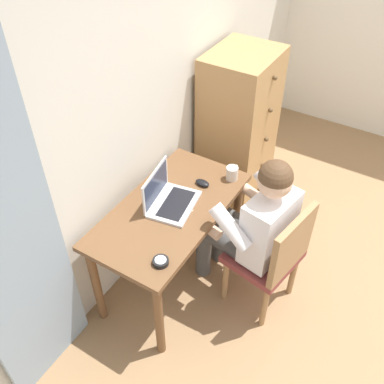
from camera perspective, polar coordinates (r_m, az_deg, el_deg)
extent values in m
cube|color=silver|center=(2.93, -3.72, 14.20)|extent=(4.80, 0.05, 2.50)
cube|color=#8EA3B7|center=(2.20, -23.03, -5.95)|extent=(0.57, 0.03, 2.17)
cube|color=brown|center=(2.73, -2.89, -2.31)|extent=(1.12, 0.59, 0.03)
cylinder|color=brown|center=(2.66, -4.35, -16.30)|extent=(0.06, 0.06, 0.68)
cylinder|color=brown|center=(3.21, 5.87, -3.15)|extent=(0.06, 0.06, 0.68)
cylinder|color=brown|center=(2.86, -12.44, -11.75)|extent=(0.06, 0.06, 0.68)
cylinder|color=brown|center=(3.38, -1.37, -0.20)|extent=(0.06, 0.06, 0.68)
cube|color=tan|center=(3.54, 6.04, 8.07)|extent=(0.58, 0.47, 1.30)
sphere|color=brown|center=(3.78, 8.86, 0.33)|extent=(0.04, 0.04, 0.04)
sphere|color=brown|center=(3.62, 9.28, 3.44)|extent=(0.04, 0.04, 0.04)
sphere|color=brown|center=(3.46, 9.74, 6.82)|extent=(0.04, 0.04, 0.04)
sphere|color=brown|center=(3.33, 10.25, 10.50)|extent=(0.04, 0.04, 0.04)
sphere|color=brown|center=(3.20, 10.82, 14.48)|extent=(0.04, 0.04, 0.04)
cube|color=brown|center=(2.88, 9.27, -8.26)|extent=(0.49, 0.47, 0.05)
cube|color=#9E754C|center=(2.65, 13.02, -6.86)|extent=(0.42, 0.11, 0.42)
cylinder|color=#9E754C|center=(3.19, 8.22, -7.63)|extent=(0.04, 0.04, 0.39)
cylinder|color=#9E754C|center=(3.01, 4.40, -11.35)|extent=(0.04, 0.04, 0.39)
cylinder|color=#9E754C|center=(3.11, 13.09, -10.48)|extent=(0.04, 0.04, 0.39)
cylinder|color=#9E754C|center=(2.92, 9.50, -14.57)|extent=(0.04, 0.04, 0.39)
cylinder|color=#4C4C4C|center=(2.97, 6.83, -4.64)|extent=(0.21, 0.42, 0.14)
cylinder|color=#4C4C4C|center=(2.87, 4.69, -6.60)|extent=(0.21, 0.42, 0.14)
cylinder|color=#4C4C4C|center=(3.21, 3.63, -5.80)|extent=(0.11, 0.11, 0.46)
cylinder|color=#4C4C4C|center=(3.12, 1.54, -7.63)|extent=(0.11, 0.11, 0.46)
cube|color=white|center=(2.67, 10.04, -4.59)|extent=(0.39, 0.26, 0.46)
cylinder|color=white|center=(2.80, 10.55, 0.29)|extent=(0.14, 0.31, 0.25)
cylinder|color=white|center=(2.53, 5.04, -4.63)|extent=(0.14, 0.31, 0.25)
cylinder|color=#DBAD8E|center=(2.95, 7.09, 0.45)|extent=(0.12, 0.28, 0.11)
cylinder|color=#DBAD8E|center=(2.69, 1.53, -4.16)|extent=(0.12, 0.28, 0.11)
sphere|color=#DBAD8E|center=(2.43, 10.83, 1.41)|extent=(0.20, 0.20, 0.20)
sphere|color=#513823|center=(2.41, 10.92, 1.95)|extent=(0.20, 0.20, 0.20)
cube|color=silver|center=(2.72, -2.30, -1.63)|extent=(0.38, 0.29, 0.02)
cube|color=black|center=(2.71, -2.11, -1.52)|extent=(0.31, 0.20, 0.00)
cube|color=silver|center=(2.69, -4.82, 0.90)|extent=(0.34, 0.07, 0.22)
cube|color=#2D3851|center=(2.68, -4.70, 0.87)|extent=(0.30, 0.05, 0.18)
ellipsoid|color=black|center=(2.87, 1.37, 1.20)|extent=(0.07, 0.10, 0.03)
cylinder|color=black|center=(2.41, -4.13, -9.09)|extent=(0.09, 0.09, 0.03)
cylinder|color=silver|center=(2.40, -4.15, -8.86)|extent=(0.06, 0.06, 0.00)
cylinder|color=silver|center=(2.91, 5.26, 2.46)|extent=(0.08, 0.08, 0.09)
torus|color=silver|center=(2.94, 5.73, 3.08)|extent=(0.06, 0.01, 0.06)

